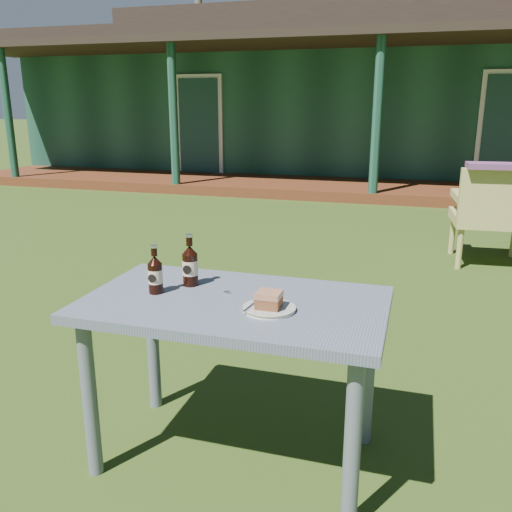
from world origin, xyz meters
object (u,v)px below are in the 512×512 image
(cafe_table, at_px, (234,323))
(plate, at_px, (269,308))
(cola_bottle_near, at_px, (190,265))
(cola_bottle_far, at_px, (155,274))
(armchair_left, at_px, (494,211))
(cake_slice, at_px, (269,299))

(cafe_table, height_order, plate, plate)
(cola_bottle_near, distance_m, cola_bottle_far, 0.16)
(cola_bottle_near, relative_size, armchair_left, 0.24)
(plate, distance_m, cola_bottle_near, 0.45)
(armchair_left, bearing_deg, cafe_table, -111.55)
(cafe_table, xyz_separation_m, cola_bottle_far, (-0.34, -0.02, 0.18))
(plate, height_order, cola_bottle_near, cola_bottle_near)
(cola_bottle_far, bearing_deg, armchair_left, 63.84)
(cake_slice, bearing_deg, plate, 90.38)
(cafe_table, bearing_deg, plate, -22.86)
(cola_bottle_far, bearing_deg, cola_bottle_near, 53.42)
(cola_bottle_near, xyz_separation_m, armchair_left, (1.58, 3.29, -0.29))
(cafe_table, relative_size, cola_bottle_near, 5.35)
(plate, relative_size, cola_bottle_far, 1.01)
(cafe_table, height_order, cake_slice, cake_slice)
(cafe_table, relative_size, armchair_left, 1.30)
(armchair_left, bearing_deg, plate, -108.77)
(cafe_table, bearing_deg, cola_bottle_far, -177.42)
(plate, bearing_deg, cola_bottle_near, 155.23)
(plate, height_order, cola_bottle_far, cola_bottle_far)
(plate, xyz_separation_m, cake_slice, (0.00, -0.01, 0.04))
(cola_bottle_far, bearing_deg, cafe_table, 2.58)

